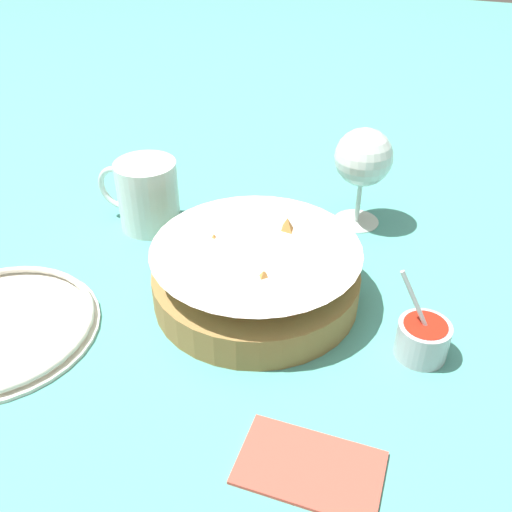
{
  "coord_description": "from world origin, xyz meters",
  "views": [
    {
      "loc": [
        -0.21,
        0.5,
        0.46
      ],
      "look_at": [
        -0.01,
        -0.03,
        0.06
      ],
      "focal_mm": 40.0,
      "sensor_mm": 36.0,
      "label": 1
    }
  ],
  "objects_px": {
    "wine_glass": "(363,160)",
    "sauce_cup": "(423,339)",
    "beer_mug": "(147,197)",
    "food_basket": "(256,276)"
  },
  "relations": [
    {
      "from": "wine_glass",
      "to": "sauce_cup",
      "type": "bearing_deg",
      "value": 116.87
    },
    {
      "from": "sauce_cup",
      "to": "beer_mug",
      "type": "height_order",
      "value": "sauce_cup"
    },
    {
      "from": "food_basket",
      "to": "beer_mug",
      "type": "height_order",
      "value": "beer_mug"
    },
    {
      "from": "wine_glass",
      "to": "beer_mug",
      "type": "relative_size",
      "value": 1.15
    },
    {
      "from": "sauce_cup",
      "to": "wine_glass",
      "type": "xyz_separation_m",
      "value": [
        0.13,
        -0.25,
        0.08
      ]
    },
    {
      "from": "wine_glass",
      "to": "beer_mug",
      "type": "distance_m",
      "value": 0.32
    },
    {
      "from": "food_basket",
      "to": "wine_glass",
      "type": "xyz_separation_m",
      "value": [
        -0.08,
        -0.22,
        0.07
      ]
    },
    {
      "from": "sauce_cup",
      "to": "wine_glass",
      "type": "distance_m",
      "value": 0.3
    },
    {
      "from": "sauce_cup",
      "to": "wine_glass",
      "type": "height_order",
      "value": "wine_glass"
    },
    {
      "from": "beer_mug",
      "to": "food_basket",
      "type": "bearing_deg",
      "value": 153.51
    }
  ]
}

